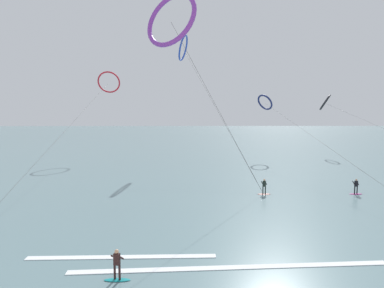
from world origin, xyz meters
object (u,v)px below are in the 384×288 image
(kite_violet, at_px, (171,20))
(kite_cobalt, at_px, (183,48))
(surfer_teal, at_px, (117,267))
(surfer_coral, at_px, (264,188))
(kite_charcoal, at_px, (325,102))
(kite_navy, at_px, (265,102))
(kite_crimson, at_px, (109,82))
(surfer_magenta, at_px, (356,188))

(kite_violet, bearing_deg, kite_cobalt, 124.95)
(surfer_teal, distance_m, surfer_coral, 21.34)
(kite_charcoal, relative_size, kite_navy, 1.12)
(kite_cobalt, distance_m, kite_navy, 19.09)
(kite_crimson, relative_size, kite_charcoal, 0.86)
(surfer_magenta, xyz_separation_m, surfer_teal, (-21.88, -17.63, 0.00))
(kite_crimson, distance_m, kite_cobalt, 16.60)
(kite_cobalt, bearing_deg, kite_violet, 9.83)
(kite_violet, xyz_separation_m, kite_cobalt, (0.51, 31.98, 4.01))
(surfer_coral, bearing_deg, kite_navy, 113.14)
(surfer_teal, xyz_separation_m, kite_cobalt, (2.83, 43.30, 19.76))
(kite_violet, bearing_deg, surfer_magenta, 53.75)
(kite_navy, bearing_deg, surfer_teal, 124.37)
(surfer_magenta, bearing_deg, kite_violet, 13.53)
(surfer_teal, relative_size, kite_cobalt, 0.06)
(surfer_magenta, height_order, kite_navy, kite_navy)
(surfer_teal, height_order, surfer_coral, same)
(surfer_teal, relative_size, surfer_coral, 1.00)
(kite_charcoal, height_order, kite_navy, kite_charcoal)
(kite_crimson, distance_m, kite_navy, 31.13)
(kite_violet, bearing_deg, surfer_coral, 69.43)
(surfer_magenta, xyz_separation_m, kite_charcoal, (11.30, 35.07, 10.25))
(kite_crimson, xyz_separation_m, kite_navy, (30.86, -1.07, -3.97))
(kite_navy, bearing_deg, surfer_magenta, 152.09)
(kite_crimson, bearing_deg, kite_violet, 110.14)
(kite_charcoal, xyz_separation_m, kite_navy, (-14.32, -5.67, -0.18))
(kite_navy, bearing_deg, kite_violet, 121.37)
(kite_navy, bearing_deg, kite_crimson, 54.25)
(surfer_coral, bearing_deg, surfer_magenta, 36.04)
(surfer_teal, height_order, kite_cobalt, kite_cobalt)
(kite_cobalt, relative_size, kite_navy, 0.57)
(surfer_teal, distance_m, kite_navy, 51.66)
(kite_charcoal, bearing_deg, surfer_magenta, 5.42)
(surfer_coral, relative_size, kite_cobalt, 0.06)
(surfer_magenta, xyz_separation_m, kite_cobalt, (-19.05, 25.67, 19.76))
(surfer_coral, height_order, kite_violet, kite_violet)
(kite_cobalt, bearing_deg, kite_navy, 113.84)
(kite_crimson, height_order, kite_charcoal, kite_crimson)
(surfer_teal, height_order, kite_violet, kite_violet)
(surfer_magenta, xyz_separation_m, kite_crimson, (-33.88, 30.46, 14.05))
(kite_navy, bearing_deg, kite_cobalt, 69.32)
(surfer_coral, relative_size, kite_violet, 0.09)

